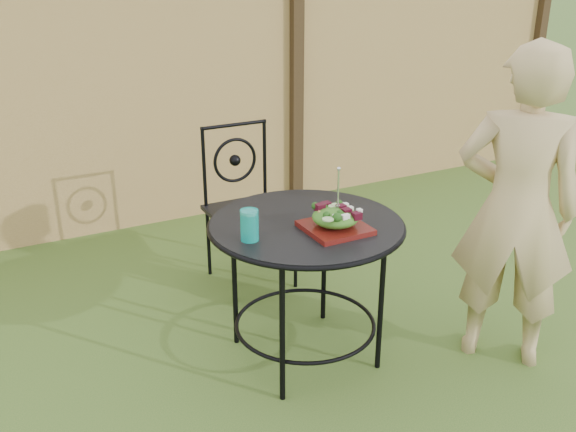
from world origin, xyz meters
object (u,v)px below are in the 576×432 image
object	(u,v)px
salad_plate	(335,228)
patio_table	(306,249)
patio_chair	(246,202)
diner	(516,210)

from	to	relation	value
salad_plate	patio_table	bearing A→B (deg)	115.65
patio_table	patio_chair	xyz separation A→B (m)	(0.10, 0.91, -0.08)
diner	salad_plate	size ratio (longest dim) A/B	5.77
diner	salad_plate	bearing A→B (deg)	24.90
patio_chair	patio_table	bearing A→B (deg)	-96.21
patio_table	patio_chair	world-z (taller)	patio_chair
patio_table	diner	xyz separation A→B (m)	(0.87, -0.44, 0.19)
patio_table	patio_chair	distance (m)	0.92
patio_table	salad_plate	bearing A→B (deg)	-64.35
patio_chair	diner	bearing A→B (deg)	-60.25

